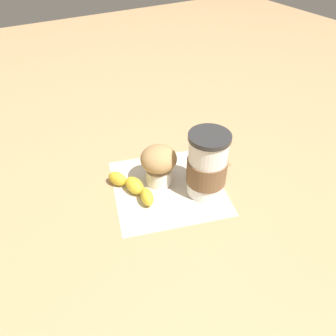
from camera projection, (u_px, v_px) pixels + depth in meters
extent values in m
plane|color=tan|center=(168.00, 187.00, 0.77)|extent=(3.00, 3.00, 0.00)
cube|color=beige|center=(168.00, 187.00, 0.77)|extent=(0.31, 0.31, 0.00)
cylinder|color=white|center=(207.00, 166.00, 0.71)|extent=(0.08, 0.08, 0.14)
cylinder|color=#2D2D2D|center=(210.00, 137.00, 0.66)|extent=(0.09, 0.09, 0.01)
cylinder|color=brown|center=(207.00, 170.00, 0.72)|extent=(0.09, 0.09, 0.06)
cylinder|color=white|center=(159.00, 175.00, 0.77)|extent=(0.06, 0.06, 0.04)
ellipsoid|color=#AD8451|center=(159.00, 159.00, 0.74)|extent=(0.08, 0.08, 0.06)
ellipsoid|color=gold|center=(147.00, 197.00, 0.72)|extent=(0.04, 0.05, 0.03)
ellipsoid|color=gold|center=(134.00, 185.00, 0.75)|extent=(0.04, 0.06, 0.03)
ellipsoid|color=gold|center=(117.00, 179.00, 0.76)|extent=(0.05, 0.05, 0.03)
cube|color=#9E7547|center=(217.00, 154.00, 0.87)|extent=(0.01, 0.11, 0.00)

